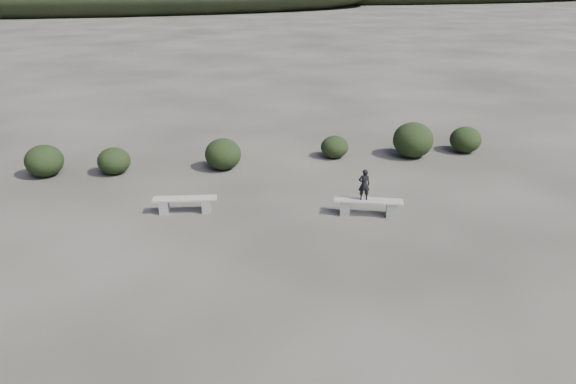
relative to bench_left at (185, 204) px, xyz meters
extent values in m
plane|color=#2B2721|center=(3.17, -5.17, -0.27)|extent=(1200.00, 1200.00, 0.00)
cube|color=gray|center=(-0.59, 0.06, -0.07)|extent=(0.28, 0.37, 0.40)
cube|color=gray|center=(0.59, -0.06, -0.07)|extent=(0.28, 0.37, 0.40)
cube|color=gray|center=(0.00, 0.00, 0.15)|extent=(1.81, 0.56, 0.05)
cube|color=gray|center=(4.41, -0.90, -0.06)|extent=(0.36, 0.43, 0.42)
cube|color=gray|center=(5.62, -1.28, -0.06)|extent=(0.36, 0.43, 0.42)
cube|color=gray|center=(5.02, -1.09, 0.18)|extent=(1.94, 0.94, 0.05)
imported|color=black|center=(4.88, -1.05, 0.65)|extent=(0.35, 0.25, 0.89)
ellipsoid|color=black|center=(-2.32, 3.67, 0.17)|extent=(1.09, 1.09, 0.89)
ellipsoid|color=black|center=(1.31, 3.51, 0.26)|extent=(1.24, 1.24, 1.06)
ellipsoid|color=black|center=(5.37, 4.05, 0.13)|extent=(1.00, 1.00, 0.80)
ellipsoid|color=black|center=(8.18, 3.64, 0.37)|extent=(1.46, 1.46, 1.28)
ellipsoid|color=black|center=(10.33, 3.84, 0.21)|extent=(1.15, 1.15, 0.96)
ellipsoid|color=black|center=(-4.55, 3.84, 0.25)|extent=(1.24, 1.24, 1.05)
camera|label=1|loc=(0.35, -14.80, 6.21)|focal=35.00mm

